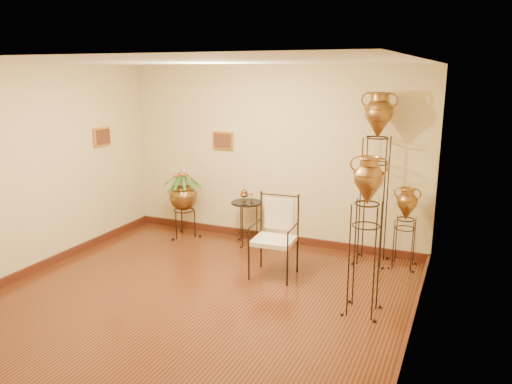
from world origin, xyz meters
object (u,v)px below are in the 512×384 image
at_px(amphora_mid, 365,235).
at_px(planter_urn, 183,194).
at_px(side_table, 247,222).
at_px(armchair, 274,237).
at_px(amphora_tall, 375,178).

xyz_separation_m(amphora_mid, planter_urn, (-3.30, 1.52, -0.19)).
bearing_deg(side_table, armchair, -49.81).
xyz_separation_m(amphora_tall, side_table, (-1.98, 0.00, -0.89)).
height_order(amphora_tall, amphora_mid, amphora_tall).
distance_m(amphora_tall, armchair, 1.67).
relative_size(amphora_tall, side_table, 2.78).
bearing_deg(amphora_tall, side_table, 179.98).
relative_size(amphora_tall, armchair, 2.25).
height_order(amphora_mid, side_table, amphora_mid).
relative_size(amphora_tall, amphora_mid, 1.34).
bearing_deg(armchair, amphora_tall, 39.23).
bearing_deg(side_table, amphora_tall, -0.02).
distance_m(planter_urn, armchair, 2.20).
xyz_separation_m(amphora_tall, armchair, (-1.11, -1.03, -0.71)).
distance_m(armchair, side_table, 1.36).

